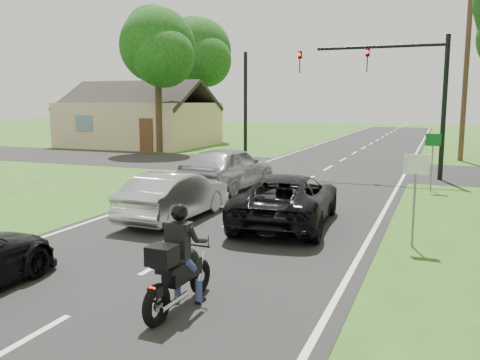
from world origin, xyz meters
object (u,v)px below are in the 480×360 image
motorcycle_rider (178,268)px  utility_pole_far (466,68)px  silver_suv (228,168)px  silver_sedan (175,196)px  sign_white (416,178)px  traffic_signal (399,81)px  sign_green (433,148)px  dark_suv (287,199)px

motorcycle_rider → utility_pole_far: 24.97m
motorcycle_rider → silver_suv: (-3.59, 10.47, 0.16)m
silver_suv → utility_pole_far: (8.35, 13.65, 4.25)m
silver_sedan → sign_white: size_ratio=1.93×
traffic_signal → sign_green: (1.56, -3.02, -2.54)m
silver_sedan → sign_green: sign_green is taller
silver_sedan → utility_pole_far: size_ratio=0.41×
traffic_signal → sign_green: 4.24m
silver_suv → motorcycle_rider: bearing=113.7°
silver_sedan → sign_white: 6.42m
silver_sedan → motorcycle_rider: bearing=120.9°
motorcycle_rider → sign_green: bearing=76.9°
sign_white → sign_green: size_ratio=1.00×
silver_sedan → traffic_signal: 12.23m
motorcycle_rider → sign_white: 6.12m
sign_white → dark_suv: bearing=162.7°
silver_suv → traffic_signal: traffic_signal is taller
silver_sedan → sign_white: sign_white is taller
utility_pole_far → sign_green: 11.63m
dark_suv → silver_suv: bearing=-55.8°
sign_green → silver_suv: bearing=-159.5°
motorcycle_rider → silver_suv: size_ratio=0.41×
silver_sedan → sign_green: size_ratio=1.93×
motorcycle_rider → utility_pole_far: bearing=80.5°
traffic_signal → utility_pole_far: 8.55m
utility_pole_far → silver_sedan: bearing=-112.8°
utility_pole_far → sign_white: bearing=-94.5°
traffic_signal → sign_white: traffic_signal is taller
sign_green → utility_pole_far: bearing=83.3°
traffic_signal → silver_sedan: bearing=-115.1°
silver_suv → utility_pole_far: size_ratio=0.49×
motorcycle_rider → sign_green: size_ratio=0.95×
dark_suv → motorcycle_rider: bearing=84.9°
silver_sedan → sign_green: 10.07m
silver_sedan → sign_green: (6.55, 7.60, 0.91)m
silver_sedan → silver_suv: (-0.50, 4.97, 0.15)m
utility_pole_far → sign_white: utility_pole_far is taller
silver_sedan → silver_suv: size_ratio=0.84×
dark_suv → silver_suv: 5.64m
utility_pole_far → silver_suv: bearing=-121.4°
dark_suv → sign_white: (3.27, -1.02, 0.90)m
traffic_signal → sign_green: bearing=-62.6°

